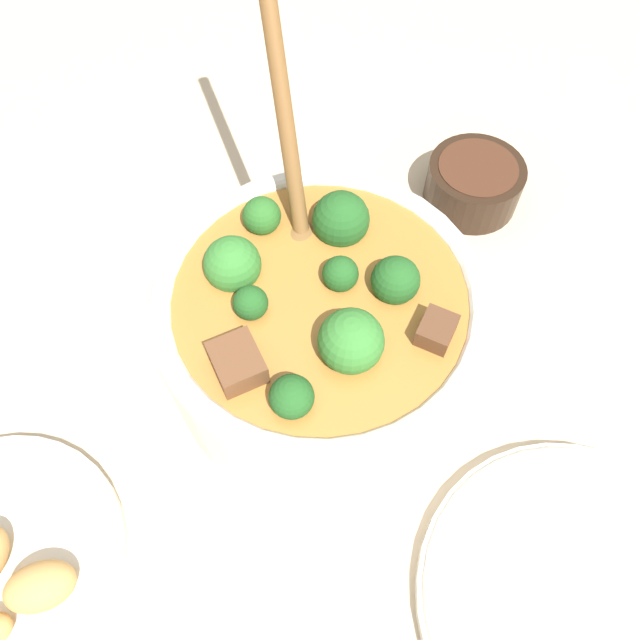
% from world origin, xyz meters
% --- Properties ---
extents(ground_plane, '(4.00, 4.00, 0.00)m').
position_xyz_m(ground_plane, '(0.00, 0.00, 0.00)').
color(ground_plane, '#C6B293').
extents(stew_bowl, '(0.26, 0.26, 0.30)m').
position_xyz_m(stew_bowl, '(0.00, 0.00, 0.06)').
color(stew_bowl, white).
rests_on(stew_bowl, ground_plane).
extents(condiment_bowl, '(0.09, 0.09, 0.04)m').
position_xyz_m(condiment_bowl, '(0.23, -0.03, 0.02)').
color(condiment_bowl, black).
rests_on(condiment_bowl, ground_plane).
extents(empty_plate, '(0.23, 0.23, 0.02)m').
position_xyz_m(empty_plate, '(-0.07, -0.25, 0.01)').
color(empty_plate, silver).
rests_on(empty_plate, ground_plane).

